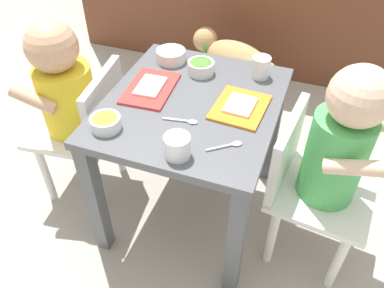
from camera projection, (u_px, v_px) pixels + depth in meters
The scene contains 14 objects.
ground_plane at pixel (192, 206), 1.47m from camera, with size 7.00×7.00×0.00m, color #9E998E.
dining_table at pixel (192, 126), 1.21m from camera, with size 0.50×0.57×0.48m.
seated_child_left at pixel (69, 93), 1.26m from camera, with size 0.31×0.31×0.67m.
seated_child_right at pixel (333, 151), 1.04m from camera, with size 0.31×0.31×0.70m.
dog at pixel (233, 60), 1.86m from camera, with size 0.45×0.29×0.31m.
food_tray_left at pixel (150, 88), 1.19m from camera, with size 0.15×0.21×0.02m.
food_tray_right at pixel (240, 107), 1.12m from camera, with size 0.15×0.18×0.02m.
water_cup_left at pixel (261, 68), 1.23m from camera, with size 0.06×0.06×0.07m.
water_cup_right at pixel (177, 147), 0.96m from camera, with size 0.07×0.07×0.06m.
veggie_bowl_near at pixel (201, 67), 1.25m from camera, with size 0.08×0.08×0.04m.
cereal_bowl_right_side at pixel (171, 55), 1.30m from camera, with size 0.10×0.10×0.04m.
cereal_bowl_left_side at pixel (106, 122), 1.04m from camera, with size 0.08×0.08×0.03m.
spoon_by_left_tray at pixel (184, 121), 1.07m from camera, with size 0.10×0.03×0.01m.
spoon_by_right_tray at pixel (228, 146), 1.00m from camera, with size 0.09×0.07×0.01m.
Camera 1 is at (0.32, -0.88, 1.15)m, focal length 36.76 mm.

